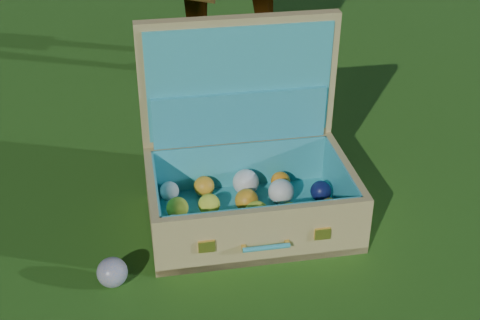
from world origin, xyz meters
name	(u,v)px	position (x,y,z in m)	size (l,w,h in m)	color
ground	(263,232)	(0.00, 0.00, 0.00)	(60.00, 60.00, 0.00)	#215114
stray_ball	(112,272)	(-0.40, -0.04, 0.04)	(0.07, 0.07, 0.07)	#4164AA
suitcase	(247,165)	(0.00, 0.10, 0.14)	(0.59, 0.48, 0.50)	tan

